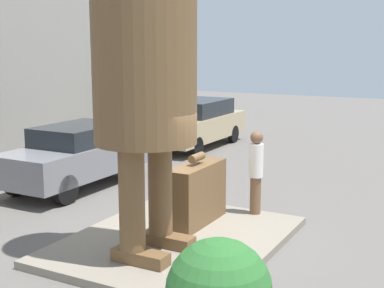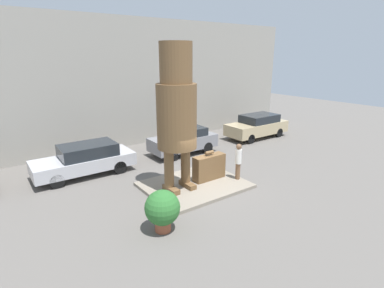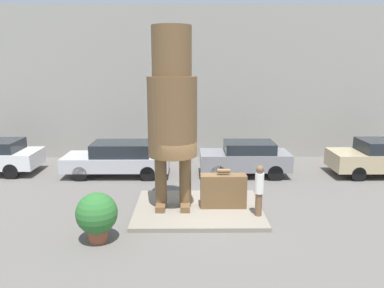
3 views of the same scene
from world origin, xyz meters
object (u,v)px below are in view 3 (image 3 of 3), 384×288
at_px(tourist, 259,188).
at_px(giant_suitcase, 223,191).
at_px(parked_car_tan, 384,157).
at_px(parked_car_silver, 119,158).
at_px(statue_figure, 172,105).
at_px(planter_pot, 97,215).
at_px(parked_car_grey, 246,158).

bearing_deg(tourist, giant_suitcase, 144.55).
bearing_deg(tourist, parked_car_tan, 36.52).
relative_size(parked_car_silver, parked_car_tan, 1.01).
bearing_deg(statue_figure, planter_pot, -132.24).
relative_size(tourist, planter_pot, 1.17).
relative_size(statue_figure, planter_pot, 4.17).
bearing_deg(giant_suitcase, statue_figure, 179.82).
bearing_deg(parked_car_silver, planter_pot, 95.06).
height_order(parked_car_silver, parked_car_grey, parked_car_grey).
relative_size(parked_car_grey, planter_pot, 2.76).
bearing_deg(parked_car_silver, tourist, 137.72).
height_order(giant_suitcase, planter_pot, giant_suitcase).
xyz_separation_m(tourist, parked_car_silver, (-5.50, 5.01, -0.26)).
distance_m(giant_suitcase, parked_car_silver, 6.11).
distance_m(giant_suitcase, parked_car_tan, 8.76).
bearing_deg(tourist, parked_car_silver, 137.72).
xyz_separation_m(parked_car_grey, parked_car_tan, (6.34, -0.02, 0.03)).
distance_m(statue_figure, tourist, 3.95).
relative_size(statue_figure, parked_car_silver, 1.28).
relative_size(tourist, parked_car_grey, 0.42).
xyz_separation_m(giant_suitcase, parked_car_tan, (7.73, 4.13, 0.14)).
xyz_separation_m(tourist, parked_car_grey, (0.29, 4.93, -0.23)).
bearing_deg(parked_car_tan, statue_figure, 23.54).
distance_m(parked_car_silver, planter_pot, 6.55).
relative_size(statue_figure, tourist, 3.56).
bearing_deg(parked_car_grey, giant_suitcase, 71.52).
relative_size(giant_suitcase, parked_car_silver, 0.33).
height_order(statue_figure, parked_car_grey, statue_figure).
height_order(giant_suitcase, tourist, tourist).
height_order(parked_car_tan, planter_pot, parked_car_tan).
relative_size(giant_suitcase, parked_car_tan, 0.34).
distance_m(parked_car_silver, parked_car_grey, 5.80).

